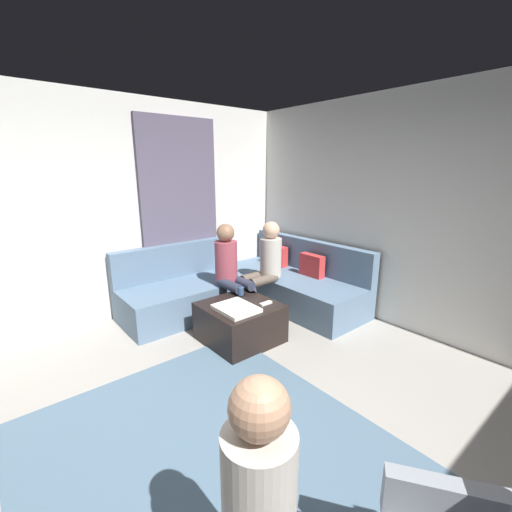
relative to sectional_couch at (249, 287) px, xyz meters
The scene contains 12 objects.
ground_plane 2.82m from the sectional_couch, 42.07° to the right, with size 6.00×6.00×0.10m, color gray.
wall_back 2.57m from the sectional_couch, 27.05° to the left, with size 6.00×0.12×2.70m, color silver.
wall_left 2.33m from the sectional_couch, 114.60° to the right, with size 0.12×6.00×2.70m, color silver.
curtain_panel 1.36m from the sectional_couch, 142.74° to the right, with size 0.06×1.10×2.50m, color #595166.
area_rug 2.60m from the sectional_couch, 43.39° to the right, with size 2.60×2.20×0.01m, color slate.
sectional_couch is the anchor object (origin of this frame).
ottoman 0.95m from the sectional_couch, 44.58° to the right, with size 0.76×0.76×0.42m, color black.
folded_blanket 1.12m from the sectional_couch, 45.38° to the right, with size 0.44×0.36×0.04m, color white.
coffee_mug 0.69m from the sectional_couch, 46.84° to the right, with size 0.08×0.08×0.10m, color #334C72.
game_remote 0.98m from the sectional_couch, 27.53° to the right, with size 0.05×0.15×0.02m, color white.
person_on_couch_back 0.47m from the sectional_couch, 11.52° to the left, with size 0.30×0.60×1.20m.
person_on_couch_side 0.57m from the sectional_couch, 69.83° to the right, with size 0.60×0.30×1.20m.
Camera 1 is at (1.35, -0.84, 1.86)m, focal length 23.78 mm.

